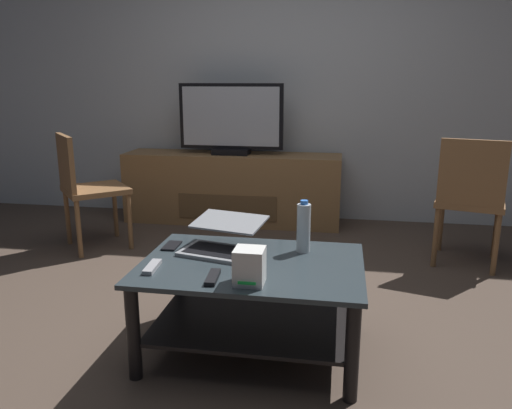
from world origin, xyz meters
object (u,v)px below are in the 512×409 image
router_box (249,266)px  tv_remote (152,267)px  side_chair (85,184)px  cell_phone (172,246)px  coffee_table (252,291)px  television (231,121)px  water_bottle_near (304,228)px  soundbar_remote (213,277)px  laptop (223,240)px  dining_chair (470,195)px  media_cabinet (232,188)px

router_box → tv_remote: size_ratio=0.95×
side_chair → cell_phone: side_chair is taller
coffee_table → tv_remote: tv_remote is taller
television → tv_remote: size_ratio=5.79×
television → water_bottle_near: 2.17m
tv_remote → soundbar_remote: (0.30, -0.07, 0.00)m
television → soundbar_remote: television is taller
water_bottle_near → router_box: bearing=-113.3°
coffee_table → laptop: size_ratio=2.42×
router_box → laptop: bearing=118.5°
coffee_table → dining_chair: 1.88m
television → side_chair: bearing=-136.0°
side_chair → television: bearing=44.0°
coffee_table → dining_chair: dining_chair is taller
media_cabinet → soundbar_remote: (0.45, -2.43, 0.15)m
dining_chair → router_box: size_ratio=5.94×
tv_remote → water_bottle_near: bearing=24.4°
television → tv_remote: television is taller
dining_chair → tv_remote: size_ratio=5.65×
television → side_chair: (-0.94, -0.91, -0.42)m
side_chair → tv_remote: side_chair is taller
side_chair → tv_remote: 1.80m
cell_phone → media_cabinet: bearing=92.5°
cell_phone → tv_remote: bearing=-88.4°
coffee_table → water_bottle_near: (0.22, 0.19, 0.27)m
side_chair → laptop: bearing=-40.2°
router_box → cell_phone: 0.62m
television → soundbar_remote: bearing=-79.3°
media_cabinet → coffee_table: bearing=-75.2°
side_chair → router_box: 2.17m
media_cabinet → router_box: bearing=-75.9°
television → soundbar_remote: 2.49m
media_cabinet → tv_remote: (0.16, -2.36, 0.15)m
coffee_table → router_box: (0.03, -0.24, 0.22)m
tv_remote → soundbar_remote: size_ratio=1.00×
side_chair → coffee_table: bearing=-40.0°
television → dining_chair: size_ratio=1.02×
water_bottle_near → laptop: bearing=-171.7°
router_box → tv_remote: bearing=169.5°
dining_chair → side_chair: dining_chair is taller
dining_chair → television: bearing=156.4°
television → router_box: television is taller
dining_chair → side_chair: bearing=-178.0°
media_cabinet → side_chair: size_ratio=2.20×
media_cabinet → side_chair: 1.33m
soundbar_remote → side_chair: bearing=128.6°
media_cabinet → laptop: media_cabinet is taller
coffee_table → dining_chair: size_ratio=1.13×
coffee_table → tv_remote: size_ratio=6.40×
side_chair → cell_phone: size_ratio=6.34×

